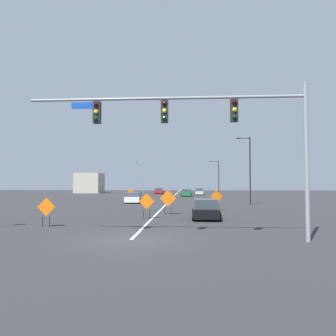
# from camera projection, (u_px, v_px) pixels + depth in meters

# --- Properties ---
(ground) EXTENTS (179.40, 179.40, 0.00)m
(ground) POSITION_uv_depth(u_px,v_px,m) (131.00, 240.00, 14.64)
(ground) COLOR #2D2D30
(road_centre_stripe) EXTENTS (0.16, 99.67, 0.01)m
(road_centre_stripe) POSITION_uv_depth(u_px,v_px,m) (175.00, 195.00, 64.32)
(road_centre_stripe) COLOR white
(road_centre_stripe) RESTS_ON ground
(traffic_signal_assembly) EXTENTS (13.20, 0.44, 7.36)m
(traffic_signal_assembly) POSITION_uv_depth(u_px,v_px,m) (204.00, 122.00, 14.66)
(traffic_signal_assembly) COLOR gray
(traffic_signal_assembly) RESTS_ON ground
(street_lamp_mid_left) EXTENTS (2.03, 0.24, 7.21)m
(street_lamp_mid_left) POSITION_uv_depth(u_px,v_px,m) (218.00, 176.00, 65.48)
(street_lamp_mid_left) COLOR black
(street_lamp_mid_left) RESTS_ON ground
(street_lamp_near_left) EXTENTS (1.92, 0.24, 7.67)m
(street_lamp_near_left) POSITION_uv_depth(u_px,v_px,m) (143.00, 176.00, 77.44)
(street_lamp_near_left) COLOR gray
(street_lamp_near_left) RESTS_ON ground
(street_lamp_mid_right) EXTENTS (1.62, 0.24, 8.14)m
(street_lamp_mid_right) POSITION_uv_depth(u_px,v_px,m) (249.00, 167.00, 37.28)
(street_lamp_mid_right) COLOR black
(street_lamp_mid_right) RESTS_ON ground
(construction_sign_right_lane) EXTENTS (1.13, 0.08, 1.78)m
(construction_sign_right_lane) POSITION_uv_depth(u_px,v_px,m) (46.00, 209.00, 18.80)
(construction_sign_right_lane) COLOR orange
(construction_sign_right_lane) RESTS_ON ground
(construction_sign_median_near) EXTENTS (1.17, 0.32, 1.96)m
(construction_sign_median_near) POSITION_uv_depth(u_px,v_px,m) (217.00, 198.00, 29.51)
(construction_sign_median_near) COLOR orange
(construction_sign_median_near) RESTS_ON ground
(construction_sign_median_far) EXTENTS (1.18, 0.10, 1.88)m
(construction_sign_median_far) POSITION_uv_depth(u_px,v_px,m) (147.00, 203.00, 23.07)
(construction_sign_median_far) COLOR orange
(construction_sign_median_far) RESTS_ON ground
(construction_sign_right_shoulder) EXTENTS (1.38, 0.12, 2.04)m
(construction_sign_right_shoulder) POSITION_uv_depth(u_px,v_px,m) (168.00, 199.00, 26.10)
(construction_sign_right_shoulder) COLOR orange
(construction_sign_right_shoulder) RESTS_ON ground
(construction_sign_left_shoulder) EXTENTS (1.14, 0.20, 1.74)m
(construction_sign_left_shoulder) POSITION_uv_depth(u_px,v_px,m) (131.00, 193.00, 46.55)
(construction_sign_left_shoulder) COLOR orange
(construction_sign_left_shoulder) RESTS_ON ground
(car_black_approaching) EXTENTS (2.05, 3.87, 1.47)m
(car_black_approaching) POSITION_uv_depth(u_px,v_px,m) (206.00, 210.00, 22.89)
(car_black_approaching) COLOR black
(car_black_approaching) RESTS_ON ground
(car_red_far) EXTENTS (2.35, 4.23, 1.33)m
(car_red_far) POSITION_uv_depth(u_px,v_px,m) (159.00, 191.00, 72.21)
(car_red_far) COLOR red
(car_red_far) RESTS_ON ground
(car_silver_mid) EXTENTS (2.05, 4.36, 1.42)m
(car_silver_mid) POSITION_uv_depth(u_px,v_px,m) (199.00, 192.00, 66.43)
(car_silver_mid) COLOR #B7BABF
(car_silver_mid) RESTS_ON ground
(car_white_near) EXTENTS (2.17, 4.15, 1.35)m
(car_white_near) POSITION_uv_depth(u_px,v_px,m) (134.00, 198.00, 40.99)
(car_white_near) COLOR white
(car_white_near) RESTS_ON ground
(car_green_passing) EXTENTS (2.09, 3.99, 1.37)m
(car_green_passing) POSITION_uv_depth(u_px,v_px,m) (187.00, 193.00, 59.62)
(car_green_passing) COLOR #196B38
(car_green_passing) RESTS_ON ground
(roadside_building_west) EXTENTS (6.20, 6.08, 4.98)m
(roadside_building_west) POSITION_uv_depth(u_px,v_px,m) (89.00, 183.00, 78.37)
(roadside_building_west) COLOR #B2A893
(roadside_building_west) RESTS_ON ground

